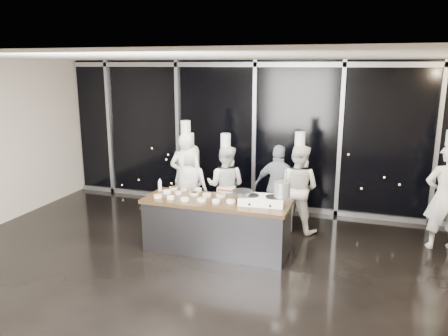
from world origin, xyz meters
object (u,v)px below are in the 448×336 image
Objects in this scene: stove at (262,200)px; chef_center at (226,185)px; chef_far_left at (187,178)px; chef_side at (445,196)px; frying_pan at (242,192)px; chef_left at (190,183)px; chef_right at (298,188)px; demo_counter at (217,225)px; guest at (279,188)px; stock_pot at (282,189)px.

chef_center is (-1.00, 1.17, -0.15)m from stove.
chef_side is at bearing 175.86° from chef_far_left.
frying_pan is 0.33× the size of chef_left.
chef_right is 0.93× the size of chef_side.
demo_counter is 1.53m from chef_left.
chef_side is at bearing 19.49° from stove.
frying_pan is (0.43, 0.02, 0.62)m from demo_counter.
demo_counter is 4.08× the size of frying_pan.
chef_center is (0.72, 0.06, 0.01)m from chef_left.
stove is 1.55m from chef_center.
chef_center is 1.12× the size of guest.
chef_left is at bearing 4.36° from chef_center.
frying_pan is at bearing 136.46° from chef_far_left.
chef_side reaches higher than demo_counter.
chef_center is 1.39m from chef_right.
demo_counter is 3.28× the size of stove.
chef_right is (2.11, 0.21, 0.04)m from chef_left.
chef_center is at bearing 126.53° from stove.
chef_side reaches higher than guest.
chef_far_left is 1.12× the size of chef_center.
demo_counter is 1.28m from chef_center.
guest is at bearing 70.90° from frying_pan.
chef_right is at bearing 87.17° from stock_pot.
chef_side is (2.85, -0.05, 0.11)m from guest.
chef_right is at bearing -179.73° from chef_far_left.
guest is at bearing 17.78° from chef_right.
chef_center reaches higher than stock_pot.
chef_side is (2.48, -0.06, 0.08)m from chef_right.
chef_far_left is at bearing 153.76° from stock_pot.
stock_pot is at bearing 103.38° from chef_right.
stove is 0.38m from stock_pot.
chef_right is at bearing 57.57° from frying_pan.
stock_pot is 0.14× the size of chef_center.
guest is 2.85m from chef_side.
stock_pot is at bearing 147.06° from chef_far_left.
stove is 0.41× the size of chef_center.
chef_center is at bearing -178.17° from chef_far_left.
chef_left is at bearing 143.28° from stove.
chef_far_left is 2.17m from chef_right.
chef_far_left is 0.79m from chef_center.
guest is (0.02, 1.30, -0.14)m from stove.
chef_left is at bearing -10.53° from chef_side.
chef_side is (3.87, 0.09, 0.12)m from chef_center.
demo_counter is at bearing 136.98° from chef_left.
stock_pot is 0.14× the size of chef_left.
chef_far_left is at bearing 138.97° from frying_pan.
chef_right is (0.38, 1.31, -0.12)m from stove.
chef_left is 0.88× the size of chef_side.
chef_center is at bearing 22.31° from chef_right.
guest is (1.74, 0.20, 0.01)m from chef_left.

